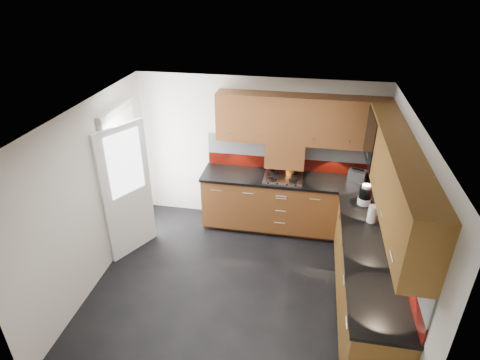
% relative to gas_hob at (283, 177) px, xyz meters
% --- Properties ---
extents(room, '(4.00, 3.80, 2.64)m').
position_rel_gas_hob_xyz_m(room, '(-0.45, -1.47, 0.54)').
color(room, black).
extents(base_cabinets, '(2.70, 3.20, 0.95)m').
position_rel_gas_hob_xyz_m(base_cabinets, '(0.62, -0.75, -0.52)').
color(base_cabinets, '#5E3415').
rests_on(base_cabinets, room).
extents(countertop, '(2.72, 3.22, 0.04)m').
position_rel_gas_hob_xyz_m(countertop, '(0.60, -0.77, -0.04)').
color(countertop, black).
rests_on(countertop, base_cabinets).
extents(backsplash, '(2.70, 3.20, 0.54)m').
position_rel_gas_hob_xyz_m(backsplash, '(0.83, -0.54, 0.25)').
color(backsplash, maroon).
rests_on(backsplash, countertop).
extents(upper_cabinets, '(2.50, 3.20, 0.72)m').
position_rel_gas_hob_xyz_m(upper_cabinets, '(0.78, -0.69, 0.88)').
color(upper_cabinets, '#5E3415').
rests_on(upper_cabinets, room).
extents(extractor_hood, '(0.60, 0.33, 0.40)m').
position_rel_gas_hob_xyz_m(extractor_hood, '(0.00, 0.17, 0.32)').
color(extractor_hood, '#5E3415').
rests_on(extractor_hood, room).
extents(glass_cabinet, '(0.32, 0.80, 0.66)m').
position_rel_gas_hob_xyz_m(glass_cabinet, '(1.26, -0.40, 0.91)').
color(glass_cabinet, black).
rests_on(glass_cabinet, room).
extents(back_door, '(0.42, 1.19, 2.04)m').
position_rel_gas_hob_xyz_m(back_door, '(-2.23, -0.72, 0.08)').
color(back_door, white).
rests_on(back_door, room).
extents(gas_hob, '(0.59, 0.52, 0.05)m').
position_rel_gas_hob_xyz_m(gas_hob, '(0.00, 0.00, 0.00)').
color(gas_hob, silver).
rests_on(gas_hob, countertop).
extents(utensil_pot, '(0.12, 0.12, 0.43)m').
position_rel_gas_hob_xyz_m(utensil_pot, '(0.09, 0.13, 0.08)').
color(utensil_pot, orange).
rests_on(utensil_pot, countertop).
extents(toaster, '(0.29, 0.23, 0.19)m').
position_rel_gas_hob_xyz_m(toaster, '(1.10, 0.12, 0.07)').
color(toaster, silver).
rests_on(toaster, countertop).
extents(food_processor, '(0.18, 0.18, 0.29)m').
position_rel_gas_hob_xyz_m(food_processor, '(1.15, -0.55, 0.12)').
color(food_processor, white).
rests_on(food_processor, countertop).
extents(paper_towel, '(0.14, 0.14, 0.23)m').
position_rel_gas_hob_xyz_m(paper_towel, '(1.20, -0.98, 0.10)').
color(paper_towel, white).
rests_on(paper_towel, countertop).
extents(orange_cloth, '(0.17, 0.16, 0.01)m').
position_rel_gas_hob_xyz_m(orange_cloth, '(1.17, -0.39, -0.01)').
color(orange_cloth, orange).
rests_on(orange_cloth, countertop).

